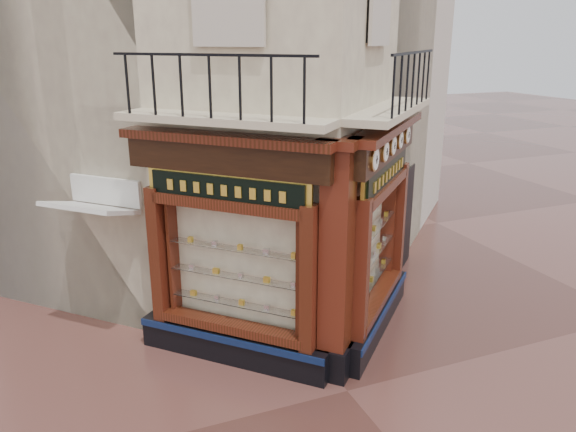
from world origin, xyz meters
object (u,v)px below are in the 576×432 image
clock_c (393,146)px  signboard_left (226,190)px  clock_b (385,151)px  clock_d (400,140)px  awning (104,337)px  clock_e (407,135)px  signboard_right (386,173)px  clock_a (375,159)px  corner_pilaster (336,267)px

clock_c → signboard_left: clock_c is taller
clock_b → clock_d: (0.81, 0.81, 0.00)m
clock_d → awning: 6.61m
clock_e → signboard_right: clock_e is taller
clock_b → clock_d: size_ratio=1.09×
clock_a → clock_e: 2.45m
clock_c → awning: size_ratio=0.23×
corner_pilaster → clock_c: corner_pilaster is taller
clock_c → clock_d: 0.57m
clock_b → signboard_right: bearing=9.4°
clock_b → awning: bearing=108.2°
clock_d → awning: (-5.33, 1.48, -3.62)m
clock_d → corner_pilaster: bearing=169.1°
corner_pilaster → awning: (-3.46, 2.75, -1.95)m
clock_c → awning: bearing=114.1°
clock_d → clock_b: bearing=-180.0°
corner_pilaster → clock_c: bearing=-14.5°
corner_pilaster → clock_c: size_ratio=11.40×
awning → clock_e: bearing=-145.1°
clock_d → signboard_right: (-0.41, -0.26, -0.52)m
awning → clock_c: bearing=-155.9°
corner_pilaster → clock_c: (1.47, 0.86, 1.67)m
clock_a → signboard_left: size_ratio=0.18×
corner_pilaster → awning: size_ratio=2.61×
clock_e → signboard_left: (-3.79, -0.71, -0.52)m
clock_d → signboard_right: size_ratio=0.15×
corner_pilaster → clock_a: corner_pilaster is taller
clock_b → clock_c: size_ratio=1.01×
corner_pilaster → clock_d: corner_pilaster is taller
clock_e → awning: size_ratio=0.23×
corner_pilaster → clock_e: bearing=-8.5°
clock_d → clock_e: clock_e is taller
clock_b → corner_pilaster: bearing=158.4°
signboard_right → signboard_left: bearing=135.0°
clock_b → awning: clock_b is taller
clock_c → clock_e: bearing=0.0°
clock_c → clock_d: size_ratio=1.07×
clock_d → clock_e: (0.45, 0.45, -0.00)m
corner_pilaster → signboard_left: corner_pilaster is taller
signboard_right → clock_e: bearing=-5.7°
clock_a → clock_d: size_ratio=1.15×
clock_e → awning: (-5.78, 1.03, -3.62)m
corner_pilaster → clock_d: bearing=-10.9°
clock_e → clock_c: bearing=180.0°
signboard_left → clock_c: bearing=-137.9°
clock_a → awning: bearing=100.8°
signboard_left → signboard_right: 2.92m
clock_d → clock_e: bearing=-0.0°
clock_c → awning: clock_c is taller
corner_pilaster → clock_e: 3.34m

